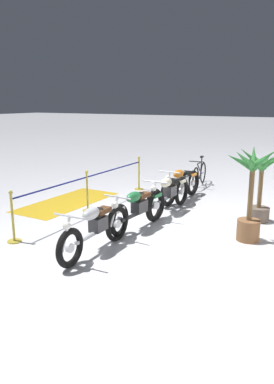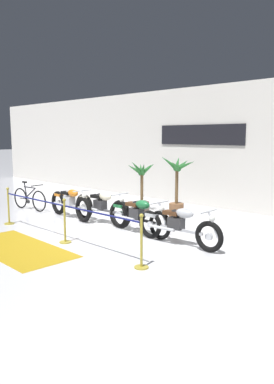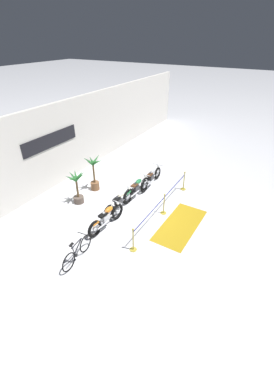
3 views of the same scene
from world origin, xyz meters
TOP-DOWN VIEW (x-y plane):
  - ground_plane at (0.00, 0.00)m, footprint 120.00×120.00m
  - back_wall at (-0.00, 5.12)m, footprint 28.00×0.29m
  - motorcycle_orange_0 at (-2.01, 0.55)m, footprint 2.20×0.62m
  - motorcycle_cream_1 at (-0.76, 0.73)m, footprint 2.37×0.62m
  - motorcycle_green_2 at (0.73, 0.67)m, footprint 2.29×0.62m
  - motorcycle_silver_3 at (2.12, 0.56)m, footprint 2.35×0.62m
  - bicycle at (-4.06, 0.36)m, footprint 1.72×0.48m
  - potted_palm_left_of_row at (0.23, 2.91)m, footprint 1.22×0.93m
  - potted_palm_right_of_row at (-1.16, 2.83)m, footprint 0.95×1.01m
  - stanchion_far_left at (-1.14, -1.13)m, footprint 5.27×0.28m
  - stanchion_mid_left at (0.10, -1.13)m, footprint 0.28×0.28m
  - stanchion_mid_right at (2.56, -1.13)m, footprint 0.28×0.28m
  - floor_banner at (-0.32, -2.14)m, footprint 3.14×1.45m

SIDE VIEW (x-z plane):
  - ground_plane at x=0.00m, z-range 0.00..0.00m
  - floor_banner at x=-0.32m, z-range 0.00..0.01m
  - stanchion_mid_left at x=0.10m, z-range -0.17..0.88m
  - stanchion_mid_right at x=2.56m, z-range -0.17..0.88m
  - bicycle at x=-4.06m, z-range -0.10..0.86m
  - motorcycle_silver_3 at x=2.12m, z-range -0.01..0.92m
  - motorcycle_orange_0 at x=-2.01m, z-range -0.01..0.95m
  - motorcycle_green_2 at x=0.73m, z-range 0.01..0.94m
  - motorcycle_cream_1 at x=-0.76m, z-range 0.00..0.97m
  - stanchion_far_left at x=-1.14m, z-range 0.13..1.18m
  - potted_palm_right_of_row at x=-1.16m, z-range 0.02..1.76m
  - potted_palm_left_of_row at x=0.23m, z-range -0.04..1.89m
  - back_wall at x=0.00m, z-range 0.00..4.20m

